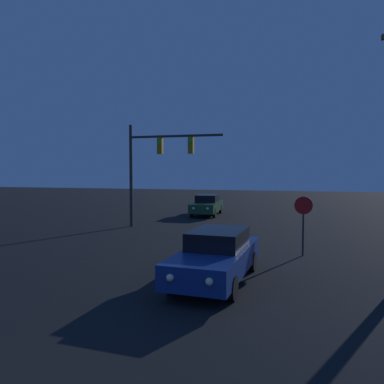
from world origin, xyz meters
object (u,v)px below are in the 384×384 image
object	(u,v)px
car_near	(217,255)
stop_sign	(303,215)
traffic_signal_mast	(155,158)
car_far	(207,205)

from	to	relation	value
car_near	stop_sign	world-z (taller)	stop_sign
car_near	stop_sign	xyz separation A→B (m)	(2.40, 3.98, 0.79)
traffic_signal_mast	car_near	bearing A→B (deg)	-58.74
car_far	traffic_signal_mast	size ratio (longest dim) A/B	0.83
car_far	traffic_signal_mast	distance (m)	7.47
car_near	car_far	bearing A→B (deg)	-72.40
car_far	stop_sign	size ratio (longest dim) A/B	2.16
car_near	stop_sign	distance (m)	4.72
traffic_signal_mast	stop_sign	bearing A→B (deg)	-32.72
car_near	stop_sign	size ratio (longest dim) A/B	2.16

